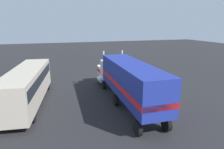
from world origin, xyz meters
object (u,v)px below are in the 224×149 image
semi_truck (127,78)px  motorcycle (168,97)px  parked_bus (27,84)px  person_bystander (150,91)px

semi_truck → motorcycle: (-0.73, -4.10, -2.04)m
parked_bus → motorcycle: bearing=-104.4°
person_bystander → parked_bus: 11.85m
person_bystander → parked_bus: size_ratio=0.15×
person_bystander → parked_bus: (2.29, 11.57, 1.17)m
semi_truck → motorcycle: size_ratio=6.89×
semi_truck → parked_bus: bearing=73.7°
semi_truck → motorcycle: bearing=-100.0°
semi_truck → parked_bus: 9.26m
semi_truck → person_bystander: size_ratio=8.74×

